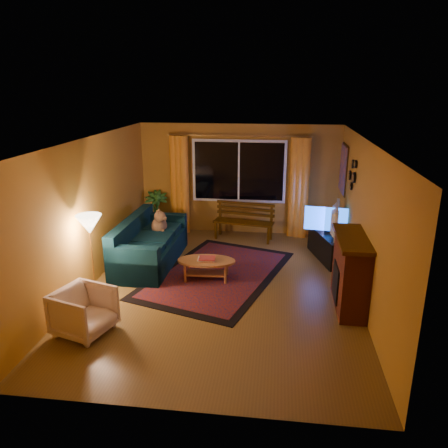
# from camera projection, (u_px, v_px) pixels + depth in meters

# --- Properties ---
(floor) EXTENTS (4.50, 6.00, 0.02)m
(floor) POSITION_uv_depth(u_px,v_px,m) (222.00, 288.00, 7.49)
(floor) COLOR brown
(floor) RESTS_ON ground
(ceiling) EXTENTS (4.50, 6.00, 0.02)m
(ceiling) POSITION_uv_depth(u_px,v_px,m) (222.00, 140.00, 6.72)
(ceiling) COLOR white
(ceiling) RESTS_ON ground
(wall_back) EXTENTS (4.50, 0.02, 2.50)m
(wall_back) POSITION_uv_depth(u_px,v_px,m) (239.00, 180.00, 9.95)
(wall_back) COLOR #B87F2A
(wall_back) RESTS_ON ground
(wall_left) EXTENTS (0.02, 6.00, 2.50)m
(wall_left) POSITION_uv_depth(u_px,v_px,m) (89.00, 213.00, 7.38)
(wall_left) COLOR #B87F2A
(wall_left) RESTS_ON ground
(wall_right) EXTENTS (0.02, 6.00, 2.50)m
(wall_right) POSITION_uv_depth(u_px,v_px,m) (364.00, 223.00, 6.84)
(wall_right) COLOR #B87F2A
(wall_right) RESTS_ON ground
(window) EXTENTS (2.00, 0.02, 1.30)m
(window) POSITION_uv_depth(u_px,v_px,m) (239.00, 171.00, 9.83)
(window) COLOR black
(window) RESTS_ON wall_back
(curtain_rod) EXTENTS (3.20, 0.03, 0.03)m
(curtain_rod) POSITION_uv_depth(u_px,v_px,m) (239.00, 136.00, 9.54)
(curtain_rod) COLOR #BF8C3F
(curtain_rod) RESTS_ON wall_back
(curtain_left) EXTENTS (0.36, 0.36, 2.24)m
(curtain_left) POSITION_uv_depth(u_px,v_px,m) (180.00, 185.00, 10.03)
(curtain_left) COLOR orange
(curtain_left) RESTS_ON ground
(curtain_right) EXTENTS (0.36, 0.36, 2.24)m
(curtain_right) POSITION_uv_depth(u_px,v_px,m) (299.00, 188.00, 9.70)
(curtain_right) COLOR orange
(curtain_right) RESTS_ON ground
(bench) EXTENTS (1.37, 0.61, 0.40)m
(bench) POSITION_uv_depth(u_px,v_px,m) (243.00, 231.00, 9.76)
(bench) COLOR #351C01
(bench) RESTS_ON ground
(potted_plant) EXTENTS (0.68, 0.68, 0.98)m
(potted_plant) POSITION_uv_depth(u_px,v_px,m) (156.00, 212.00, 10.17)
(potted_plant) COLOR #235B1E
(potted_plant) RESTS_ON ground
(sofa) EXTENTS (0.98, 2.21, 0.89)m
(sofa) POSITION_uv_depth(u_px,v_px,m) (150.00, 242.00, 8.38)
(sofa) COLOR black
(sofa) RESTS_ON ground
(dog) EXTENTS (0.42, 0.51, 0.48)m
(dog) POSITION_uv_depth(u_px,v_px,m) (159.00, 222.00, 8.77)
(dog) COLOR olive
(dog) RESTS_ON sofa
(armchair) EXTENTS (0.84, 0.87, 0.72)m
(armchair) POSITION_uv_depth(u_px,v_px,m) (84.00, 309.00, 6.03)
(armchair) COLOR beige
(armchair) RESTS_ON ground
(floor_lamp) EXTENTS (0.28, 0.28, 1.39)m
(floor_lamp) POSITION_uv_depth(u_px,v_px,m) (92.00, 258.00, 6.94)
(floor_lamp) COLOR #BF8C3F
(floor_lamp) RESTS_ON ground
(rug) EXTENTS (2.84, 3.60, 0.02)m
(rug) POSITION_uv_depth(u_px,v_px,m) (217.00, 274.00, 8.00)
(rug) COLOR maroon
(rug) RESTS_ON ground
(coffee_table) EXTENTS (1.08, 1.08, 0.37)m
(coffee_table) POSITION_uv_depth(u_px,v_px,m) (206.00, 270.00, 7.75)
(coffee_table) COLOR #B16F3A
(coffee_table) RESTS_ON ground
(tv_console) EXTENTS (0.76, 1.34, 0.53)m
(tv_console) POSITION_uv_depth(u_px,v_px,m) (329.00, 246.00, 8.64)
(tv_console) COLOR black
(tv_console) RESTS_ON ground
(television) EXTENTS (0.27, 1.04, 0.59)m
(television) POSITION_uv_depth(u_px,v_px,m) (331.00, 219.00, 8.47)
(television) COLOR black
(television) RESTS_ON tv_console
(fireplace) EXTENTS (0.40, 1.20, 1.10)m
(fireplace) POSITION_uv_depth(u_px,v_px,m) (350.00, 274.00, 6.70)
(fireplace) COLOR maroon
(fireplace) RESTS_ON ground
(mirror_cluster) EXTENTS (0.06, 0.60, 0.56)m
(mirror_cluster) POSITION_uv_depth(u_px,v_px,m) (352.00, 173.00, 7.90)
(mirror_cluster) COLOR black
(mirror_cluster) RESTS_ON wall_right
(painting) EXTENTS (0.04, 0.76, 0.96)m
(painting) POSITION_uv_depth(u_px,v_px,m) (343.00, 169.00, 9.03)
(painting) COLOR orange
(painting) RESTS_ON wall_right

